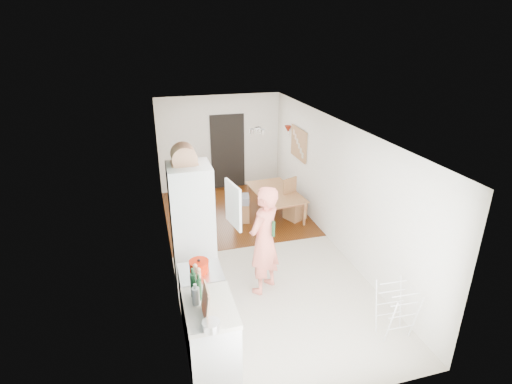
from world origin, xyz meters
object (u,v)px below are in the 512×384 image
dining_table (276,204)px  dining_chair (295,200)px  person (264,231)px  stool (241,212)px  drying_rack (396,312)px

dining_table → dining_chair: size_ratio=1.51×
person → dining_chair: person is taller
dining_chair → stool: (-1.20, 0.21, -0.23)m
person → dining_table: size_ratio=1.54×
person → stool: bearing=-135.5°
person → dining_chair: size_ratio=2.31×
dining_chair → stool: dining_chair is taller
dining_table → drying_rack: drying_rack is taller
dining_chair → stool: 1.25m
drying_rack → person: bearing=136.3°
person → stool: person is taller
person → drying_rack: person is taller
drying_rack → dining_chair: bearing=92.9°
person → stool: size_ratio=4.63×
dining_table → person: bearing=153.0°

